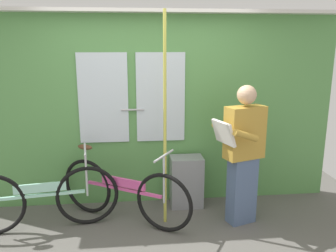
{
  "coord_description": "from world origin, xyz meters",
  "views": [
    {
      "loc": [
        -0.19,
        -2.88,
        2.02
      ],
      "look_at": [
        0.18,
        0.78,
        1.15
      ],
      "focal_mm": 37.01,
      "sensor_mm": 36.0,
      "label": 1
    }
  ],
  "objects_px": {
    "bicycle_near_door": "(40,198)",
    "bicycle_leaning_behind": "(123,192)",
    "passenger_reading_newspaper": "(243,153)",
    "trash_bin_by_wall": "(186,181)",
    "handrail_pole": "(165,123)"
  },
  "relations": [
    {
      "from": "bicycle_leaning_behind",
      "to": "passenger_reading_newspaper",
      "type": "xyz_separation_m",
      "value": [
        1.35,
        -0.15,
        0.48
      ]
    },
    {
      "from": "trash_bin_by_wall",
      "to": "handrail_pole",
      "type": "height_order",
      "value": "handrail_pole"
    },
    {
      "from": "passenger_reading_newspaper",
      "to": "trash_bin_by_wall",
      "type": "bearing_deg",
      "value": -60.03
    },
    {
      "from": "bicycle_near_door",
      "to": "passenger_reading_newspaper",
      "type": "xyz_separation_m",
      "value": [
        2.24,
        -0.05,
        0.47
      ]
    },
    {
      "from": "trash_bin_by_wall",
      "to": "passenger_reading_newspaper",
      "type": "bearing_deg",
      "value": -40.9
    },
    {
      "from": "passenger_reading_newspaper",
      "to": "trash_bin_by_wall",
      "type": "height_order",
      "value": "passenger_reading_newspaper"
    },
    {
      "from": "bicycle_leaning_behind",
      "to": "handrail_pole",
      "type": "relative_size",
      "value": 0.63
    },
    {
      "from": "trash_bin_by_wall",
      "to": "handrail_pole",
      "type": "distance_m",
      "value": 1.0
    },
    {
      "from": "bicycle_near_door",
      "to": "passenger_reading_newspaper",
      "type": "height_order",
      "value": "passenger_reading_newspaper"
    },
    {
      "from": "bicycle_near_door",
      "to": "bicycle_leaning_behind",
      "type": "bearing_deg",
      "value": -1.69
    },
    {
      "from": "handrail_pole",
      "to": "bicycle_near_door",
      "type": "bearing_deg",
      "value": -178.57
    },
    {
      "from": "bicycle_near_door",
      "to": "bicycle_leaning_behind",
      "type": "height_order",
      "value": "bicycle_near_door"
    },
    {
      "from": "bicycle_leaning_behind",
      "to": "passenger_reading_newspaper",
      "type": "height_order",
      "value": "passenger_reading_newspaper"
    },
    {
      "from": "handrail_pole",
      "to": "passenger_reading_newspaper",
      "type": "bearing_deg",
      "value": -5.69
    },
    {
      "from": "bicycle_near_door",
      "to": "trash_bin_by_wall",
      "type": "distance_m",
      "value": 1.74
    }
  ]
}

